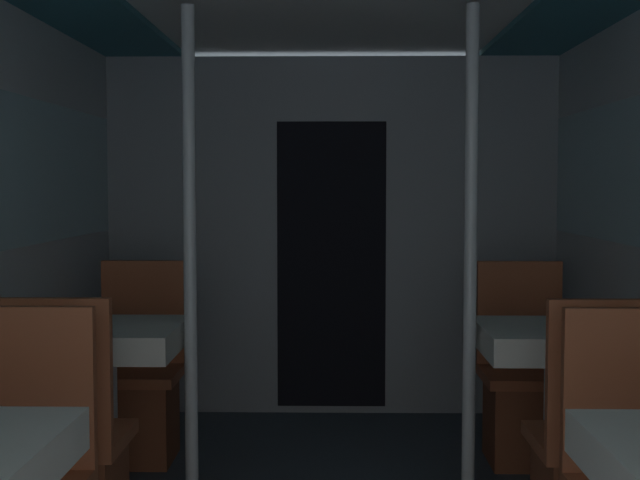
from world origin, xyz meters
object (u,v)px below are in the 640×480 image
(chair_left_near_1, at_px, (67,477))
(support_pole_right_1, at_px, (470,257))
(chair_left_far_1, at_px, (138,400))
(chair_right_far_1, at_px, (525,402))
(dining_table_right_1, at_px, (555,351))
(support_pole_left_1, at_px, (190,257))
(chair_right_near_1, at_px, (593,480))
(dining_table_left_1, at_px, (106,350))

(chair_left_near_1, bearing_deg, support_pole_right_1, 20.53)
(chair_left_far_1, relative_size, support_pole_right_1, 0.46)
(chair_left_near_1, relative_size, chair_right_far_1, 1.00)
(chair_left_near_1, bearing_deg, dining_table_right_1, 16.88)
(dining_table_right_1, bearing_deg, chair_right_far_1, 90.00)
(support_pole_left_1, xyz_separation_m, chair_right_near_1, (1.55, -0.58, -0.76))
(chair_left_near_1, xyz_separation_m, chair_right_far_1, (1.91, 1.16, 0.00))
(chair_left_near_1, distance_m, chair_right_far_1, 2.23)
(dining_table_right_1, xyz_separation_m, support_pole_right_1, (-0.36, 0.00, 0.40))
(chair_right_near_1, distance_m, chair_right_far_1, 1.16)
(support_pole_left_1, xyz_separation_m, dining_table_right_1, (1.55, -0.00, -0.40))
(dining_table_left_1, xyz_separation_m, chair_right_far_1, (1.91, 0.58, -0.36))
(chair_left_far_1, relative_size, support_pole_left_1, 0.46)
(dining_table_left_1, bearing_deg, chair_left_far_1, 90.00)
(chair_left_near_1, height_order, support_pole_right_1, support_pole_right_1)
(chair_right_far_1, bearing_deg, support_pole_left_1, 20.53)
(chair_right_far_1, bearing_deg, chair_left_far_1, 0.00)
(support_pole_left_1, xyz_separation_m, chair_right_far_1, (1.55, 0.58, -0.76))
(dining_table_left_1, height_order, chair_left_near_1, chair_left_near_1)
(chair_left_far_1, bearing_deg, dining_table_left_1, 90.00)
(support_pole_left_1, height_order, chair_right_near_1, support_pole_left_1)
(support_pole_left_1, bearing_deg, dining_table_left_1, -180.00)
(chair_right_near_1, bearing_deg, chair_left_far_1, 148.75)
(chair_left_far_1, xyz_separation_m, support_pole_right_1, (1.55, -0.58, 0.76))
(dining_table_left_1, height_order, support_pole_left_1, support_pole_left_1)
(support_pole_left_1, bearing_deg, dining_table_right_1, -0.00)
(dining_table_left_1, height_order, chair_right_near_1, chair_right_near_1)
(chair_left_far_1, xyz_separation_m, chair_right_far_1, (1.91, 0.00, 0.00))
(dining_table_left_1, relative_size, support_pole_right_1, 0.36)
(dining_table_left_1, distance_m, support_pole_right_1, 1.60)
(dining_table_right_1, xyz_separation_m, chair_right_far_1, (0.00, 0.58, -0.36))
(support_pole_right_1, bearing_deg, dining_table_left_1, -180.00)
(chair_left_far_1, height_order, chair_right_near_1, same)
(dining_table_left_1, relative_size, chair_right_near_1, 0.78)
(dining_table_right_1, bearing_deg, chair_left_near_1, -163.12)
(chair_left_near_1, distance_m, chair_left_far_1, 1.16)
(chair_left_far_1, height_order, support_pole_right_1, support_pole_right_1)
(dining_table_left_1, xyz_separation_m, chair_left_near_1, (0.00, -0.58, -0.36))
(chair_right_near_1, bearing_deg, support_pole_right_1, 122.02)
(chair_left_far_1, distance_m, dining_table_right_1, 2.03)
(chair_left_far_1, height_order, chair_right_far_1, same)
(chair_left_near_1, distance_m, chair_right_near_1, 1.91)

